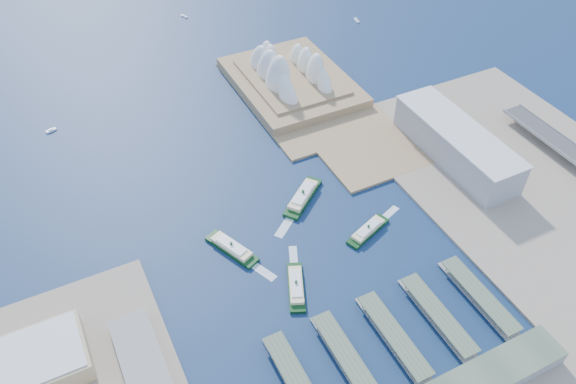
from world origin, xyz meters
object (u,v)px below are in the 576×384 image
ferry_b (303,195)px  ferry_d (368,229)px  toaster_building (456,143)px  ferry_c (296,285)px  ferry_a (231,246)px  opera_house (291,64)px

ferry_b → ferry_d: (32.99, -66.01, -1.00)m
toaster_building → ferry_d: (-137.19, -50.08, -15.83)m
ferry_b → ferry_c: 108.39m
ferry_c → ferry_d: 92.39m
ferry_a → ferry_c: 70.81m
ferry_a → ferry_b: (87.43, 30.12, 0.50)m
opera_house → ferry_c: size_ratio=3.54×
ferry_a → ferry_c: bearing=-86.6°
ferry_a → ferry_c: size_ratio=1.08×
opera_house → ferry_b: 202.50m
toaster_building → ferry_c: toaster_building is taller
ferry_c → ferry_d: bearing=-139.4°
toaster_building → ferry_a: toaster_building is taller
opera_house → ferry_a: opera_house is taller
toaster_building → ferry_b: 171.57m
toaster_building → ferry_b: toaster_building is taller
ferry_a → ferry_d: 125.65m
opera_house → ferry_d: bearing=-100.7°
ferry_c → opera_house: bearing=-92.6°
ferry_c → ferry_d: size_ratio=1.03×
toaster_building → ferry_c: (-225.48, -77.30, -15.69)m
ferry_a → ferry_b: bearing=-4.6°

